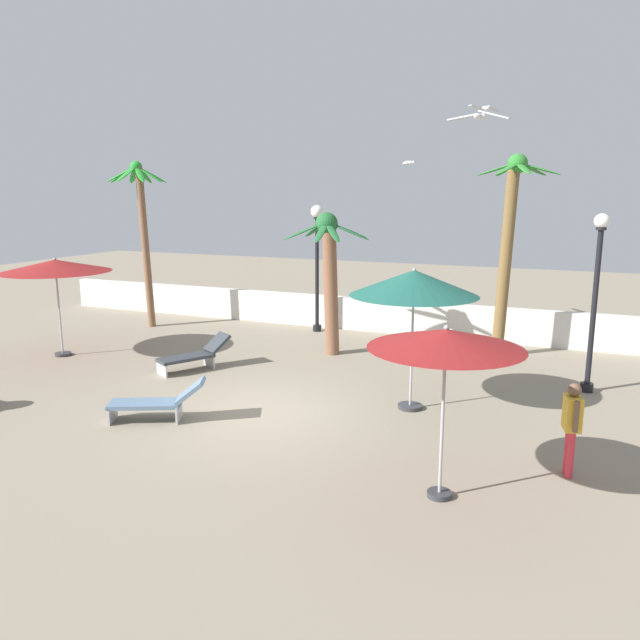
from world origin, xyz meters
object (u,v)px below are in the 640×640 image
object	(u,v)px
seagull_0	(479,117)
seagull_1	(409,163)
patio_umbrella_0	(446,340)
lounge_chair_0	(194,355)
patio_umbrella_1	(414,284)
palm_tree_2	(509,236)
seagull_2	(485,108)
palm_tree_1	(142,223)
lamp_post_1	(595,292)
patio_umbrella_2	(55,266)
lamp_post_0	(317,250)
palm_tree_0	(329,265)
lounge_chair_1	(158,402)
guest_0	(572,421)

from	to	relation	value
seagull_0	seagull_1	world-z (taller)	seagull_0
patio_umbrella_0	lounge_chair_0	bearing A→B (deg)	149.39
patio_umbrella_1	palm_tree_2	world-z (taller)	palm_tree_2
patio_umbrella_0	seagull_2	size ratio (longest dim) A/B	2.76
palm_tree_1	palm_tree_2	distance (m)	11.59
lamp_post_1	patio_umbrella_2	bearing A→B (deg)	-170.57
patio_umbrella_1	patio_umbrella_2	bearing A→B (deg)	177.53
patio_umbrella_1	palm_tree_2	size ratio (longest dim) A/B	0.54
palm_tree_2	seagull_0	world-z (taller)	seagull_0
lamp_post_0	seagull_1	bearing A→B (deg)	34.92
patio_umbrella_1	seagull_2	world-z (taller)	seagull_2
palm_tree_0	lamp_post_1	size ratio (longest dim) A/B	0.98
palm_tree_2	lamp_post_0	world-z (taller)	palm_tree_2
palm_tree_1	seagull_2	bearing A→B (deg)	15.03
lamp_post_1	lounge_chair_1	xyz separation A→B (m)	(-7.83, -5.29, -1.90)
seagull_1	guest_0	bearing A→B (deg)	-61.38
patio_umbrella_2	seagull_1	size ratio (longest dim) A/B	2.61
patio_umbrella_0	lounge_chair_1	world-z (taller)	patio_umbrella_0
palm_tree_0	lamp_post_0	bearing A→B (deg)	119.70
patio_umbrella_1	lamp_post_1	bearing A→B (deg)	37.93
patio_umbrella_1	lounge_chair_1	size ratio (longest dim) A/B	1.53
seagull_1	lamp_post_1	bearing A→B (deg)	-41.99
palm_tree_1	palm_tree_0	bearing A→B (deg)	-8.20
patio_umbrella_2	seagull_1	distance (m)	11.05
patio_umbrella_1	seagull_2	distance (m)	8.48
lamp_post_0	lamp_post_1	xyz separation A→B (m)	(8.12, -3.38, -0.35)
lamp_post_1	seagull_1	world-z (taller)	seagull_1
seagull_2	palm_tree_1	bearing A→B (deg)	-164.97
patio_umbrella_2	lamp_post_0	distance (m)	7.71
lounge_chair_0	guest_0	bearing A→B (deg)	-17.18
lamp_post_0	guest_0	size ratio (longest dim) A/B	2.65
lamp_post_0	patio_umbrella_2	bearing A→B (deg)	-133.36
seagull_1	seagull_2	bearing A→B (deg)	-9.79
patio_umbrella_1	palm_tree_0	xyz separation A→B (m)	(-3.27, 3.53, -0.14)
patio_umbrella_1	seagull_2	bearing A→B (deg)	89.10
guest_0	palm_tree_0	bearing A→B (deg)	138.77
patio_umbrella_2	patio_umbrella_0	bearing A→B (deg)	-19.38
patio_umbrella_0	guest_0	size ratio (longest dim) A/B	1.71
guest_0	seagull_2	xyz separation A→B (m)	(-3.00, 9.42, 5.96)
lounge_chair_1	guest_0	world-z (taller)	guest_0
palm_tree_0	lamp_post_1	world-z (taller)	lamp_post_1
lounge_chair_0	patio_umbrella_0	bearing A→B (deg)	-30.61
palm_tree_1	palm_tree_2	bearing A→B (deg)	2.80
lounge_chair_1	seagull_0	xyz separation A→B (m)	(5.66, 1.93, 5.32)
palm_tree_2	lamp_post_0	distance (m)	6.06
lamp_post_0	lamp_post_1	distance (m)	8.80
palm_tree_2	seagull_2	world-z (taller)	seagull_2
lamp_post_1	seagull_0	xyz separation A→B (m)	(-2.17, -3.37, 3.43)
palm_tree_1	patio_umbrella_0	bearing A→B (deg)	-34.72
patio_umbrella_2	palm_tree_0	bearing A→B (deg)	24.71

